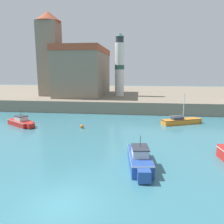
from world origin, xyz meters
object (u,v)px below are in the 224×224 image
object	(u,v)px
motorboat_red_2	(21,122)
sailboat_orange_4	(181,121)
motorboat_blue_1	(140,159)
mooring_buoy	(82,126)
lighthouse	(120,66)
church	(78,68)

from	to	relation	value
motorboat_red_2	sailboat_orange_4	xyz separation A→B (m)	(21.91, 3.69, -0.07)
motorboat_blue_1	mooring_buoy	size ratio (longest dim) A/B	11.63
motorboat_red_2	sailboat_orange_4	bearing A→B (deg)	9.56
motorboat_blue_1	lighthouse	xyz separation A→B (m)	(-4.37, 30.33, 7.73)
motorboat_blue_1	church	xyz separation A→B (m)	(-13.52, 31.19, 7.27)
motorboat_red_2	sailboat_orange_4	world-z (taller)	sailboat_orange_4
mooring_buoy	lighthouse	bearing A→B (deg)	80.80
lighthouse	church	bearing A→B (deg)	174.62
motorboat_red_2	lighthouse	xyz separation A→B (m)	(11.75, 19.20, 7.86)
mooring_buoy	motorboat_red_2	bearing A→B (deg)	178.23
motorboat_blue_1	mooring_buoy	world-z (taller)	motorboat_blue_1
mooring_buoy	lighthouse	world-z (taller)	lighthouse
mooring_buoy	lighthouse	distance (m)	21.33
motorboat_blue_1	sailboat_orange_4	distance (m)	15.91
motorboat_red_2	mooring_buoy	bearing A→B (deg)	-1.77
motorboat_red_2	mooring_buoy	size ratio (longest dim) A/B	10.47
sailboat_orange_4	mooring_buoy	bearing A→B (deg)	-163.45
motorboat_blue_1	lighthouse	distance (m)	31.60
mooring_buoy	church	bearing A→B (deg)	106.43
lighthouse	motorboat_red_2	bearing A→B (deg)	-121.47
mooring_buoy	lighthouse	xyz separation A→B (m)	(3.15, 19.47, 8.13)
motorboat_red_2	church	size ratio (longest dim) A/B	0.28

